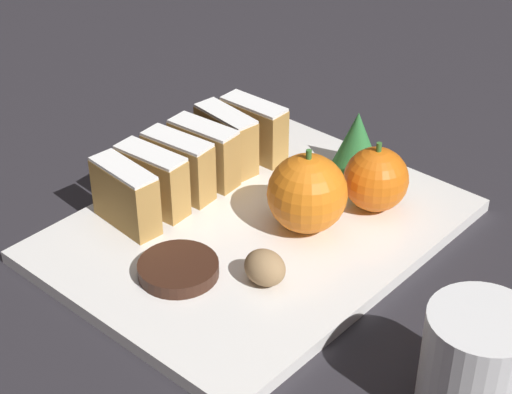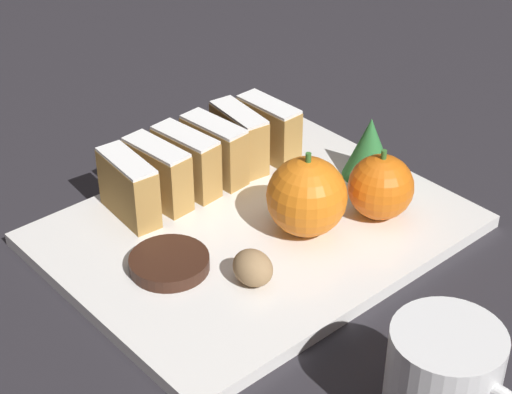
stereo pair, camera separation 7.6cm
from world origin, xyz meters
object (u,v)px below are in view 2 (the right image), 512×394
orange_near (381,187)px  orange_far (307,197)px  coffee_mug (444,385)px  chocolate_cookie (166,260)px  walnut (253,268)px

orange_near → orange_far: (-0.03, -0.07, 0.01)m
coffee_mug → orange_far: bearing=158.4°
orange_near → coffee_mug: size_ratio=0.64×
orange_near → orange_far: orange_far is taller
orange_near → chocolate_cookie: size_ratio=1.01×
orange_far → coffee_mug: orange_far is taller
orange_near → chocolate_cookie: bearing=-109.2°
orange_far → chocolate_cookie: (-0.04, -0.12, -0.03)m
walnut → orange_near: bearing=89.3°
chocolate_cookie → orange_far: bearing=72.0°
orange_near → chocolate_cookie: orange_near is taller
orange_near → coffee_mug: bearing=-38.8°
orange_near → chocolate_cookie: (-0.07, -0.19, -0.02)m
orange_far → walnut: bearing=-73.8°
orange_near → orange_far: size_ratio=0.86×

